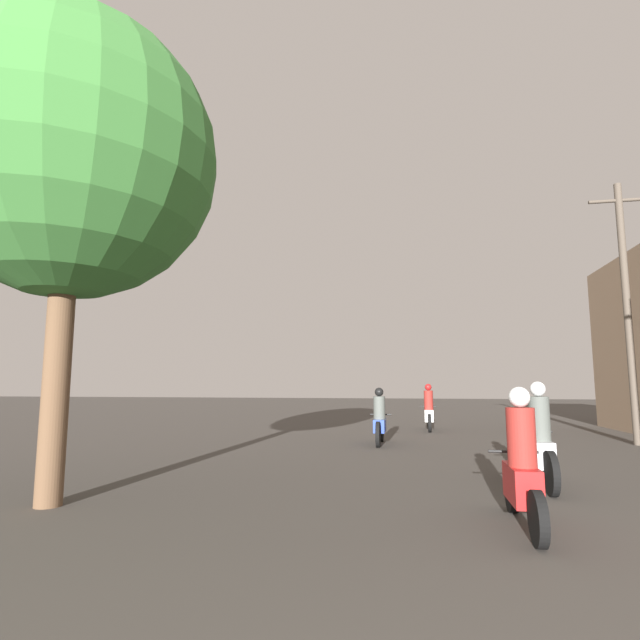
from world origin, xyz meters
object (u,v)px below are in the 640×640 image
(motorcycle_red, at_px, (522,471))
(motorcycle_blue, at_px, (380,422))
(motorcycle_white, at_px, (429,412))
(utility_pole_far, at_px, (627,304))
(street_tree, at_px, (71,158))
(motorcycle_silver, at_px, (540,445))

(motorcycle_red, xyz_separation_m, motorcycle_blue, (-2.18, 7.77, -0.02))
(motorcycle_white, distance_m, utility_pole_far, 7.16)
(motorcycle_red, height_order, motorcycle_white, motorcycle_white)
(motorcycle_red, xyz_separation_m, utility_pole_far, (4.70, 8.92, 3.22))
(motorcycle_white, distance_m, street_tree, 14.16)
(motorcycle_white, bearing_deg, utility_pole_far, -22.42)
(motorcycle_silver, distance_m, utility_pole_far, 8.26)
(utility_pole_far, relative_size, street_tree, 1.04)
(utility_pole_far, bearing_deg, motorcycle_white, 148.16)
(motorcycle_blue, xyz_separation_m, street_tree, (-3.92, -7.85, 4.34))
(motorcycle_silver, height_order, utility_pole_far, utility_pole_far)
(utility_pole_far, xyz_separation_m, street_tree, (-10.80, -9.01, 1.10))
(motorcycle_blue, bearing_deg, street_tree, -109.28)
(motorcycle_red, bearing_deg, motorcycle_silver, 64.78)
(motorcycle_red, distance_m, motorcycle_white, 12.32)
(utility_pole_far, bearing_deg, motorcycle_red, -117.80)
(motorcycle_blue, distance_m, utility_pole_far, 7.70)
(motorcycle_red, height_order, street_tree, street_tree)
(motorcycle_blue, relative_size, utility_pole_far, 0.27)
(motorcycle_white, height_order, street_tree, street_tree)
(motorcycle_silver, xyz_separation_m, motorcycle_blue, (-2.93, 5.36, -0.05))
(motorcycle_silver, relative_size, utility_pole_far, 0.26)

